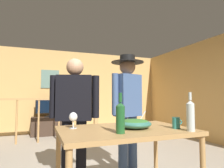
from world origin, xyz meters
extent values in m
cube|color=tan|center=(0.00, 3.39, 1.27)|extent=(6.10, 0.10, 2.53)
cube|color=tan|center=(3.05, 1.02, 1.27)|extent=(0.10, 5.08, 2.53)
cube|color=slate|center=(-0.58, 3.33, 1.63)|extent=(0.52, 0.03, 0.55)
cylinder|color=#B2844C|center=(-1.37, 2.19, 0.51)|extent=(0.04, 0.04, 1.01)
cylinder|color=#B2844C|center=(-0.89, 2.19, 0.51)|extent=(0.04, 0.04, 1.01)
cylinder|color=#B2844C|center=(-0.41, 2.19, 0.51)|extent=(0.04, 0.04, 1.01)
cylinder|color=#B2844C|center=(0.07, 2.19, 0.51)|extent=(0.04, 0.04, 1.01)
cylinder|color=#B2844C|center=(0.54, 2.19, 0.51)|extent=(0.04, 0.04, 1.01)
cube|color=#B2844C|center=(-1.13, 2.19, 1.04)|extent=(3.42, 0.07, 0.05)
cube|color=#B2844C|center=(0.54, 2.19, 0.56)|extent=(0.10, 0.10, 1.11)
cube|color=#38281E|center=(-0.64, 3.04, 0.26)|extent=(0.90, 0.40, 0.52)
cube|color=black|center=(-0.64, 3.04, 0.53)|extent=(0.20, 0.12, 0.02)
cylinder|color=black|center=(-0.64, 3.04, 0.58)|extent=(0.03, 0.03, 0.08)
cube|color=black|center=(-0.64, 3.01, 0.83)|extent=(0.69, 0.06, 0.42)
cube|color=black|center=(-0.64, 2.98, 0.83)|extent=(0.63, 0.01, 0.38)
cube|color=#B2844C|center=(-0.09, -1.07, 0.76)|extent=(1.27, 0.83, 0.04)
cylinder|color=#B2844C|center=(-0.69, -0.69, 0.37)|extent=(0.05, 0.05, 0.74)
cylinder|color=#B2844C|center=(0.50, -0.69, 0.37)|extent=(0.05, 0.05, 0.74)
ellipsoid|color=#337060|center=(0.00, -1.09, 0.83)|extent=(0.33, 0.33, 0.09)
ellipsoid|color=#38702D|center=(0.00, -1.09, 0.85)|extent=(0.27, 0.27, 0.04)
cylinder|color=silver|center=(0.07, -1.09, 0.87)|extent=(0.12, 0.01, 0.17)
cylinder|color=silver|center=(-0.57, -0.88, 0.79)|extent=(0.07, 0.07, 0.01)
cylinder|color=silver|center=(-0.57, -0.88, 0.83)|extent=(0.01, 0.01, 0.07)
ellipsoid|color=silver|center=(-0.57, -0.88, 0.90)|extent=(0.08, 0.08, 0.09)
cylinder|color=#1E5628|center=(-0.24, -1.28, 0.90)|extent=(0.08, 0.08, 0.23)
cone|color=#1E5628|center=(-0.24, -1.28, 1.03)|extent=(0.08, 0.08, 0.03)
cylinder|color=#1E5628|center=(-0.24, -1.28, 1.09)|extent=(0.03, 0.03, 0.08)
cylinder|color=silver|center=(0.40, -1.41, 0.91)|extent=(0.07, 0.07, 0.25)
cone|color=silver|center=(0.40, -1.41, 1.05)|extent=(0.07, 0.07, 0.03)
cylinder|color=silver|center=(0.40, -1.41, 1.10)|extent=(0.03, 0.03, 0.07)
cylinder|color=teal|center=(0.37, -1.25, 0.84)|extent=(0.07, 0.07, 0.11)
torus|color=teal|center=(0.42, -1.25, 0.84)|extent=(0.05, 0.01, 0.05)
cylinder|color=black|center=(-0.38, -0.37, 0.40)|extent=(0.13, 0.13, 0.80)
cylinder|color=black|center=(-0.55, -0.32, 0.40)|extent=(0.13, 0.13, 0.80)
cube|color=black|center=(-0.47, -0.34, 1.08)|extent=(0.48, 0.34, 0.57)
cylinder|color=black|center=(-0.21, -0.43, 1.10)|extent=(0.09, 0.09, 0.54)
cylinder|color=black|center=(-0.72, -0.26, 1.10)|extent=(0.09, 0.09, 0.54)
sphere|color=tan|center=(-0.47, -0.34, 1.48)|extent=(0.22, 0.22, 0.22)
cylinder|color=#3D5684|center=(0.36, -0.32, 0.41)|extent=(0.13, 0.13, 0.82)
cylinder|color=#3D5684|center=(0.19, -0.37, 0.41)|extent=(0.13, 0.13, 0.82)
cube|color=#3D5684|center=(0.28, -0.34, 1.12)|extent=(0.40, 0.32, 0.58)
cylinder|color=#3D5684|center=(0.50, -0.28, 1.13)|extent=(0.09, 0.09, 0.56)
cylinder|color=#3D5684|center=(0.06, -0.41, 1.13)|extent=(0.09, 0.09, 0.56)
sphere|color=#A37556|center=(0.28, -0.34, 1.52)|extent=(0.23, 0.23, 0.23)
cylinder|color=black|center=(0.28, -0.34, 1.58)|extent=(0.46, 0.46, 0.01)
cylinder|color=black|center=(0.28, -0.34, 1.63)|extent=(0.22, 0.22, 0.10)
camera|label=1|loc=(-0.89, -2.81, 1.10)|focal=30.87mm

